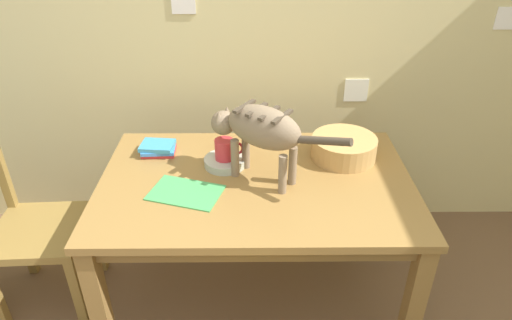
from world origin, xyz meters
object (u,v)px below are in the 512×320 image
object	(u,v)px
dining_table	(256,195)
book_stack	(158,148)
wicker_basket	(344,147)
wooden_chair_far	(29,228)
cat	(260,129)
coffee_mug	(225,149)
magazine	(186,193)
saucer_bowl	(225,162)

from	to	relation	value
dining_table	book_stack	size ratio (longest dim) A/B	8.22
dining_table	wicker_basket	xyz separation A→B (m)	(0.42, 0.19, 0.14)
wooden_chair_far	cat	bearing A→B (deg)	87.48
coffee_mug	wooden_chair_far	xyz separation A→B (m)	(-0.93, -0.11, -0.36)
coffee_mug	wooden_chair_far	world-z (taller)	wooden_chair_far
dining_table	wicker_basket	bearing A→B (deg)	24.70
cat	book_stack	bearing A→B (deg)	99.34
wooden_chair_far	wicker_basket	bearing A→B (deg)	94.17
wooden_chair_far	magazine	bearing A→B (deg)	78.92
magazine	book_stack	world-z (taller)	book_stack
dining_table	book_stack	xyz separation A→B (m)	(-0.47, 0.24, 0.11)
cat	dining_table	bearing A→B (deg)	166.86
magazine	coffee_mug	bearing A→B (deg)	72.07
book_stack	coffee_mug	bearing A→B (deg)	-19.18
wicker_basket	magazine	bearing A→B (deg)	-157.63
cat	coffee_mug	distance (m)	0.24
wicker_basket	wooden_chair_far	xyz separation A→B (m)	(-1.48, -0.18, -0.33)
magazine	book_stack	xyz separation A→B (m)	(-0.17, 0.34, 0.02)
cat	wicker_basket	world-z (taller)	cat
coffee_mug	magazine	distance (m)	0.29
saucer_bowl	cat	bearing A→B (deg)	-33.89
dining_table	saucer_bowl	size ratio (longest dim) A/B	7.21
coffee_mug	dining_table	bearing A→B (deg)	-41.31
cat	saucer_bowl	xyz separation A→B (m)	(-0.16, 0.11, -0.22)
book_stack	saucer_bowl	bearing A→B (deg)	-19.38
cat	wooden_chair_far	xyz separation A→B (m)	(-1.09, -0.00, -0.51)
magazine	wooden_chair_far	xyz separation A→B (m)	(-0.77, 0.11, -0.28)
dining_table	magazine	bearing A→B (deg)	-161.02
magazine	wicker_basket	bearing A→B (deg)	39.56
book_stack	dining_table	bearing A→B (deg)	-26.81
book_stack	wooden_chair_far	size ratio (longest dim) A/B	0.18
cat	saucer_bowl	world-z (taller)	cat
cat	magazine	size ratio (longest dim) A/B	1.91
coffee_mug	wicker_basket	world-z (taller)	coffee_mug
saucer_bowl	coffee_mug	world-z (taller)	coffee_mug
magazine	book_stack	distance (m)	0.38
wicker_basket	saucer_bowl	bearing A→B (deg)	-172.96
book_stack	cat	bearing A→B (deg)	-24.54
wicker_basket	dining_table	bearing A→B (deg)	-155.30
dining_table	cat	world-z (taller)	cat
coffee_mug	cat	bearing A→B (deg)	-34.50
magazine	wooden_chair_far	world-z (taller)	wooden_chair_far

